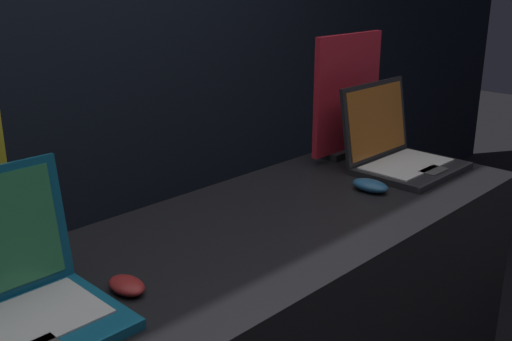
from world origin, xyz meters
TOP-DOWN VIEW (x-y plane):
  - wall_back at (0.00, 1.53)m, footprint 8.00×0.05m
  - mouse_front at (-0.41, 0.27)m, footprint 0.06×0.09m
  - laptop_back at (0.67, 0.32)m, footprint 0.34×0.30m
  - mouse_back at (0.43, 0.25)m, footprint 0.07×0.12m
  - promo_stand_back at (0.67, 0.52)m, footprint 0.34×0.07m

SIDE VIEW (x-z plane):
  - mouse_front at x=-0.41m, z-range 0.93..0.96m
  - mouse_back at x=0.43m, z-range 0.93..0.97m
  - laptop_back at x=0.67m, z-range 0.86..1.13m
  - promo_stand_back at x=0.67m, z-range 0.92..1.35m
  - wall_back at x=0.00m, z-range 0.00..2.80m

